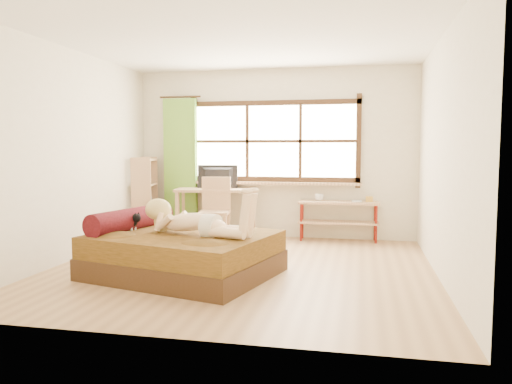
% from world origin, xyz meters
% --- Properties ---
extents(floor, '(4.50, 4.50, 0.00)m').
position_xyz_m(floor, '(0.00, 0.00, 0.00)').
color(floor, '#9E754C').
rests_on(floor, ground).
extents(ceiling, '(4.50, 4.50, 0.00)m').
position_xyz_m(ceiling, '(0.00, 0.00, 2.70)').
color(ceiling, white).
rests_on(ceiling, wall_back).
extents(wall_back, '(4.50, 0.00, 4.50)m').
position_xyz_m(wall_back, '(0.00, 2.25, 1.35)').
color(wall_back, silver).
rests_on(wall_back, floor).
extents(wall_front, '(4.50, 0.00, 4.50)m').
position_xyz_m(wall_front, '(0.00, -2.25, 1.35)').
color(wall_front, silver).
rests_on(wall_front, floor).
extents(wall_left, '(0.00, 4.50, 4.50)m').
position_xyz_m(wall_left, '(-2.25, 0.00, 1.35)').
color(wall_left, silver).
rests_on(wall_left, floor).
extents(wall_right, '(0.00, 4.50, 4.50)m').
position_xyz_m(wall_right, '(2.25, 0.00, 1.35)').
color(wall_right, silver).
rests_on(wall_right, floor).
extents(window, '(2.80, 0.16, 1.46)m').
position_xyz_m(window, '(0.00, 2.22, 1.51)').
color(window, '#FFEDBF').
rests_on(window, wall_back).
extents(curtain, '(0.55, 0.10, 2.20)m').
position_xyz_m(curtain, '(-1.55, 2.13, 1.15)').
color(curtain, '#428323').
rests_on(curtain, wall_back).
extents(bed, '(2.24, 1.96, 0.73)m').
position_xyz_m(bed, '(-0.61, -0.42, 0.26)').
color(bed, black).
rests_on(bed, floor).
extents(woman, '(1.39, 0.70, 0.57)m').
position_xyz_m(woman, '(-0.42, -0.48, 0.77)').
color(woman, beige).
rests_on(woman, bed).
extents(kitten, '(0.31, 0.18, 0.23)m').
position_xyz_m(kitten, '(-1.29, -0.33, 0.59)').
color(kitten, black).
rests_on(kitten, bed).
extents(desk, '(1.34, 0.75, 0.80)m').
position_xyz_m(desk, '(-0.88, 1.95, 0.69)').
color(desk, '#A17D57').
rests_on(desk, floor).
extents(monitor, '(0.65, 0.17, 0.37)m').
position_xyz_m(monitor, '(-0.88, 2.00, 0.98)').
color(monitor, black).
rests_on(monitor, desk).
extents(chair, '(0.50, 0.50, 1.00)m').
position_xyz_m(chair, '(-0.79, 1.59, 0.55)').
color(chair, '#A17D57').
rests_on(chair, floor).
extents(pipe_shelf, '(1.25, 0.35, 0.70)m').
position_xyz_m(pipe_shelf, '(1.06, 2.07, 0.45)').
color(pipe_shelf, '#A17D57').
rests_on(pipe_shelf, floor).
extents(cup, '(0.14, 0.14, 0.11)m').
position_xyz_m(cup, '(0.75, 2.07, 0.67)').
color(cup, gray).
rests_on(cup, pipe_shelf).
extents(book, '(0.16, 0.21, 0.02)m').
position_xyz_m(book, '(1.25, 2.07, 0.63)').
color(book, gray).
rests_on(book, pipe_shelf).
extents(bookshelf, '(0.42, 0.61, 1.28)m').
position_xyz_m(bookshelf, '(-2.08, 1.88, 0.65)').
color(bookshelf, '#A17D57').
rests_on(bookshelf, floor).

